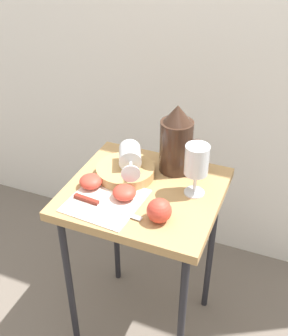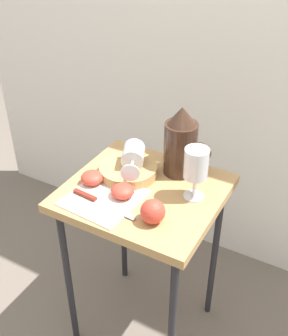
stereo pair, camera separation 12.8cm
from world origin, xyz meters
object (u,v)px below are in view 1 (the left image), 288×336
(table, at_px, (144,208))
(apple_whole, at_px, (159,211))
(pitcher, at_px, (176,145))
(wine_glass_upright, at_px, (197,163))
(knife, at_px, (97,203))
(basket_tray, at_px, (125,171))
(apple_half_right, at_px, (124,192))
(wine_glass_tipped_near, at_px, (130,156))
(apple_half_left, at_px, (91,181))

(table, distance_m, apple_whole, 0.19)
(pitcher, xyz_separation_m, wine_glass_upright, (0.10, -0.10, 0.02))
(pitcher, distance_m, wine_glass_upright, 0.14)
(apple_whole, bearing_deg, wine_glass_upright, 70.90)
(wine_glass_upright, relative_size, knife, 0.74)
(apple_whole, bearing_deg, basket_tray, 137.09)
(pitcher, height_order, apple_whole, pitcher)
(table, relative_size, apple_half_right, 9.39)
(wine_glass_upright, distance_m, wine_glass_tipped_near, 0.23)
(basket_tray, distance_m, wine_glass_tipped_near, 0.06)
(wine_glass_tipped_near, distance_m, apple_half_left, 0.15)
(pitcher, height_order, knife, pitcher)
(table, height_order, basket_tray, basket_tray)
(table, relative_size, apple_whole, 9.39)
(table, height_order, knife, knife)
(apple_half_left, bearing_deg, basket_tray, 53.31)
(wine_glass_upright, distance_m, knife, 0.32)
(table, distance_m, wine_glass_upright, 0.25)
(table, relative_size, knife, 2.94)
(table, distance_m, basket_tray, 0.14)
(wine_glass_tipped_near, xyz_separation_m, apple_half_right, (0.04, -0.13, -0.05))
(table, relative_size, wine_glass_tipped_near, 4.13)
(table, bearing_deg, wine_glass_tipped_near, 141.22)
(table, xyz_separation_m, knife, (-0.10, -0.13, 0.09))
(pitcher, bearing_deg, table, -111.32)
(basket_tray, bearing_deg, wine_glass_tipped_near, 48.76)
(apple_whole, bearing_deg, apple_half_left, 165.07)
(apple_half_left, bearing_deg, table, 19.15)
(apple_whole, bearing_deg, apple_half_right, 157.57)
(basket_tray, height_order, apple_whole, apple_whole)
(wine_glass_tipped_near, bearing_deg, apple_whole, -47.05)
(apple_half_right, bearing_deg, table, 61.83)
(wine_glass_upright, distance_m, apple_half_left, 0.34)
(apple_half_right, height_order, apple_whole, apple_whole)
(apple_half_left, bearing_deg, apple_whole, -14.93)
(basket_tray, relative_size, wine_glass_upright, 1.13)
(apple_half_left, bearing_deg, pitcher, 42.76)
(table, xyz_separation_m, pitcher, (0.06, 0.14, 0.17))
(table, height_order, wine_glass_upright, wine_glass_upright)
(table, relative_size, apple_half_left, 9.39)
(wine_glass_upright, bearing_deg, apple_half_left, -163.07)
(table, height_order, apple_half_left, apple_half_left)
(wine_glass_tipped_near, bearing_deg, apple_half_right, -74.15)
(wine_glass_upright, bearing_deg, apple_whole, -109.10)
(wine_glass_tipped_near, distance_m, apple_half_right, 0.14)
(basket_tray, height_order, wine_glass_tipped_near, wine_glass_tipped_near)
(basket_tray, bearing_deg, table, -27.98)
(wine_glass_upright, bearing_deg, apple_half_right, -150.30)
(wine_glass_upright, bearing_deg, knife, -146.04)
(pitcher, distance_m, apple_half_left, 0.30)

